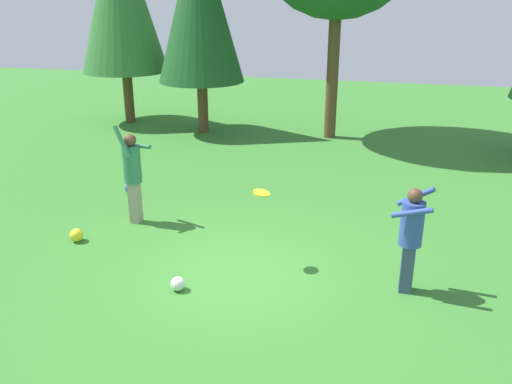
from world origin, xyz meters
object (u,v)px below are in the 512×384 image
(person_thrower, at_px, (133,170))
(ball_blue, at_px, (131,188))
(frisbee, at_px, (262,193))
(ball_white, at_px, (178,284))
(person_catcher, at_px, (411,232))
(ball_yellow, at_px, (76,235))
(tree_left, at_px, (199,2))

(person_thrower, xyz_separation_m, ball_blue, (-0.83, 1.41, -0.94))
(frisbee, height_order, ball_white, frisbee)
(person_catcher, height_order, frisbee, person_catcher)
(ball_yellow, height_order, ball_white, ball_yellow)
(ball_white, distance_m, tree_left, 10.50)
(person_catcher, distance_m, tree_left, 10.95)
(ball_white, bearing_deg, person_catcher, 14.24)
(person_catcher, bearing_deg, frisbee, 0.00)
(person_catcher, distance_m, ball_white, 3.58)
(ball_white, xyz_separation_m, ball_blue, (-2.60, 3.63, 0.02))
(ball_yellow, relative_size, ball_white, 1.12)
(ball_white, height_order, ball_blue, ball_blue)
(person_catcher, height_order, ball_blue, person_catcher)
(person_catcher, bearing_deg, ball_blue, -18.04)
(ball_white, distance_m, ball_blue, 4.47)
(person_catcher, distance_m, ball_blue, 6.64)
(person_catcher, relative_size, frisbee, 5.90)
(person_thrower, bearing_deg, frisbee, 0.00)
(person_thrower, bearing_deg, person_catcher, 6.20)
(ball_blue, bearing_deg, ball_yellow, -86.19)
(ball_blue, bearing_deg, person_thrower, -59.62)
(ball_yellow, bearing_deg, ball_blue, 93.81)
(ball_yellow, height_order, ball_blue, ball_blue)
(ball_yellow, bearing_deg, person_catcher, -2.79)
(person_thrower, height_order, frisbee, person_thrower)
(ball_yellow, relative_size, ball_blue, 0.94)
(ball_white, bearing_deg, frisbee, 47.70)
(person_catcher, xyz_separation_m, tree_left, (-6.26, 8.48, 2.95))
(person_catcher, bearing_deg, ball_white, 21.16)
(person_catcher, xyz_separation_m, ball_blue, (-5.97, 2.78, -0.86))
(frisbee, bearing_deg, ball_yellow, -179.99)
(person_thrower, bearing_deg, ball_yellow, -100.33)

